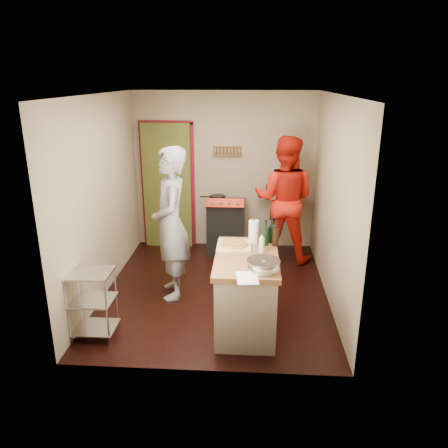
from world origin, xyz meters
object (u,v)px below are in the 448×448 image
(wire_shelving, at_px, (92,301))
(person_stripe, at_px, (171,224))
(person_red, at_px, (284,199))
(island, at_px, (247,290))
(stove, at_px, (226,226))

(wire_shelving, distance_m, person_stripe, 1.39)
(person_stripe, bearing_deg, person_red, 117.77)
(person_red, bearing_deg, island, 88.80)
(stove, xyz_separation_m, person_red, (0.92, -0.23, 0.54))
(wire_shelving, xyz_separation_m, person_red, (2.25, 2.40, 0.55))
(stove, bearing_deg, person_stripe, -111.46)
(island, bearing_deg, person_stripe, 142.74)
(stove, relative_size, island, 0.76)
(person_stripe, bearing_deg, stove, 145.20)
(person_stripe, height_order, person_red, person_stripe)
(island, distance_m, person_stripe, 1.35)
(stove, relative_size, wire_shelving, 1.26)
(island, bearing_deg, wire_shelving, -170.01)
(wire_shelving, height_order, person_stripe, person_stripe)
(stove, bearing_deg, island, -80.73)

